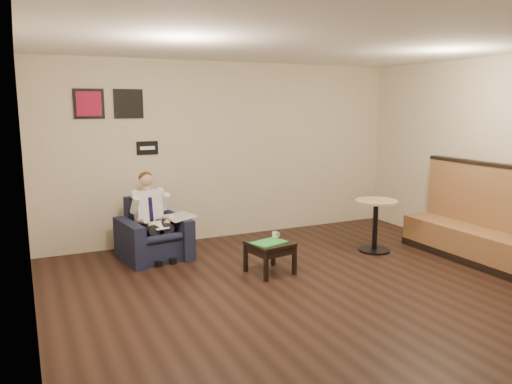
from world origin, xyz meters
name	(u,v)px	position (x,y,z in m)	size (l,w,h in m)	color
ground	(330,298)	(0.00, 0.00, 0.00)	(6.00, 6.00, 0.00)	black
wall_back	(228,151)	(0.00, 3.00, 1.40)	(6.00, 0.02, 2.80)	beige
wall_left	(27,196)	(-3.00, 0.00, 1.40)	(0.02, 6.00, 2.80)	beige
ceiling	(337,39)	(0.00, 0.00, 2.80)	(6.00, 6.00, 0.02)	white
seating_sign	(147,148)	(-1.30, 2.98, 1.50)	(0.32, 0.02, 0.20)	black
art_print_left	(89,104)	(-2.10, 2.98, 2.15)	(0.42, 0.03, 0.42)	#A21433
art_print_right	(128,104)	(-1.55, 2.98, 2.15)	(0.42, 0.03, 0.42)	black
armchair	(154,229)	(-1.41, 2.30, 0.42)	(0.87, 0.87, 0.84)	black
seated_man	(156,220)	(-1.40, 2.20, 0.58)	(0.55, 0.82, 1.15)	white
lap_papers	(159,225)	(-1.38, 2.11, 0.52)	(0.19, 0.27, 0.01)	white
newspaper	(179,217)	(-1.05, 2.27, 0.57)	(0.37, 0.46, 0.01)	silver
side_table	(270,258)	(-0.23, 1.04, 0.21)	(0.50, 0.50, 0.41)	black
green_folder	(269,242)	(-0.25, 1.02, 0.42)	(0.41, 0.29, 0.01)	green
coffee_mug	(275,235)	(-0.08, 1.18, 0.46)	(0.08, 0.08, 0.09)	white
smartphone	(266,239)	(-0.21, 1.20, 0.42)	(0.13, 0.06, 0.01)	black
banquette	(489,216)	(2.59, 0.11, 0.66)	(0.62, 2.60, 1.33)	brown
cafe_table	(375,226)	(1.61, 1.25, 0.38)	(0.62, 0.62, 0.77)	tan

